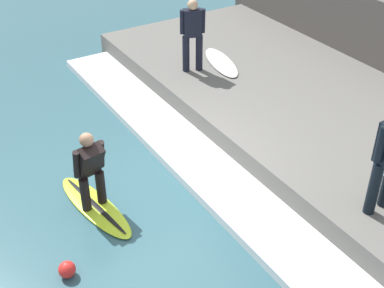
{
  "coord_description": "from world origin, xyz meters",
  "views": [
    {
      "loc": [
        -3.46,
        -6.41,
        5.69
      ],
      "look_at": [
        0.48,
        0.0,
        0.7
      ],
      "focal_mm": 50.0,
      "sensor_mm": 36.0,
      "label": 1
    }
  ],
  "objects_px": {
    "surfboard_riding": "(95,206)",
    "surfer_waiting_far": "(193,32)",
    "surfer_riding": "(90,167)",
    "surfboard_waiting_far": "(221,62)",
    "marker_buoy": "(67,269)"
  },
  "relations": [
    {
      "from": "surfer_waiting_far",
      "to": "marker_buoy",
      "type": "distance_m",
      "value": 5.94
    },
    {
      "from": "marker_buoy",
      "to": "surfboard_waiting_far",
      "type": "bearing_deg",
      "value": 36.16
    },
    {
      "from": "surfboard_riding",
      "to": "surfboard_waiting_far",
      "type": "height_order",
      "value": "surfboard_waiting_far"
    },
    {
      "from": "surfer_riding",
      "to": "surfboard_waiting_far",
      "type": "xyz_separation_m",
      "value": [
        4.22,
        2.58,
        -0.27
      ]
    },
    {
      "from": "surfboard_waiting_far",
      "to": "surfer_riding",
      "type": "bearing_deg",
      "value": -148.56
    },
    {
      "from": "surfboard_riding",
      "to": "surfer_riding",
      "type": "distance_m",
      "value": 0.79
    },
    {
      "from": "surfer_riding",
      "to": "surfboard_riding",
      "type": "bearing_deg",
      "value": 180.0
    },
    {
      "from": "surfer_waiting_far",
      "to": "surfer_riding",
      "type": "bearing_deg",
      "value": -142.99
    },
    {
      "from": "surfboard_riding",
      "to": "surfer_riding",
      "type": "bearing_deg",
      "value": 0.0
    },
    {
      "from": "surfer_riding",
      "to": "surfer_waiting_far",
      "type": "xyz_separation_m",
      "value": [
        3.48,
        2.63,
        0.6
      ]
    },
    {
      "from": "surfboard_riding",
      "to": "surfer_waiting_far",
      "type": "distance_m",
      "value": 4.58
    },
    {
      "from": "surfer_waiting_far",
      "to": "surfboard_waiting_far",
      "type": "xyz_separation_m",
      "value": [
        0.73,
        -0.05,
        -0.86
      ]
    },
    {
      "from": "surfer_riding",
      "to": "marker_buoy",
      "type": "xyz_separation_m",
      "value": [
        -0.9,
        -1.16,
        -0.7
      ]
    },
    {
      "from": "surfboard_riding",
      "to": "surfer_waiting_far",
      "type": "xyz_separation_m",
      "value": [
        3.48,
        2.63,
        1.39
      ]
    },
    {
      "from": "surfer_waiting_far",
      "to": "marker_buoy",
      "type": "relative_size",
      "value": 6.44
    }
  ]
}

